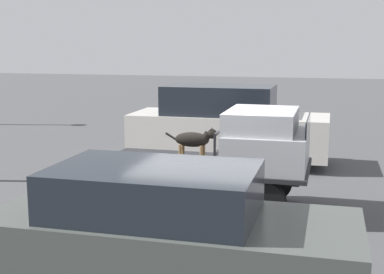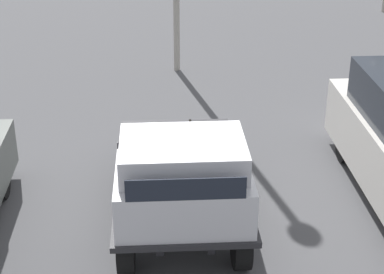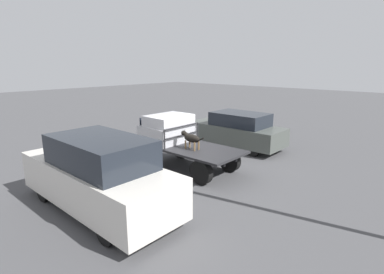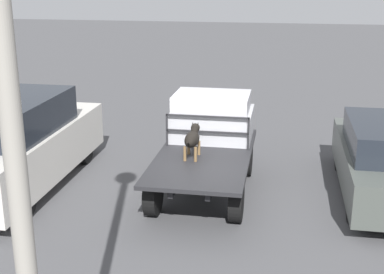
% 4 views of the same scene
% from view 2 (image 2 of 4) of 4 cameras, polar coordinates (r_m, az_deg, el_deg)
% --- Properties ---
extents(ground_plane, '(80.00, 80.00, 0.00)m').
position_cam_2_polar(ground_plane, '(10.36, -1.07, -7.38)').
color(ground_plane, '#474749').
extents(flatbed_truck, '(3.97, 1.94, 0.88)m').
position_cam_2_polar(flatbed_truck, '(10.04, -1.10, -4.35)').
color(flatbed_truck, black).
rests_on(flatbed_truck, ground).
extents(truck_cab, '(1.47, 1.82, 1.05)m').
position_cam_2_polar(truck_cab, '(8.65, -0.80, -3.87)').
color(truck_cab, '#B7B7BC').
rests_on(truck_cab, flatbed_truck).
extents(truck_headboard, '(0.04, 1.82, 0.72)m').
position_cam_2_polar(truck_headboard, '(9.34, -1.03, -1.65)').
color(truck_headboard, '#232326').
rests_on(truck_headboard, flatbed_truck).
extents(dog, '(1.08, 0.29, 0.66)m').
position_cam_2_polar(dog, '(9.95, 0.02, -0.40)').
color(dog, brown).
rests_on(dog, flatbed_truck).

